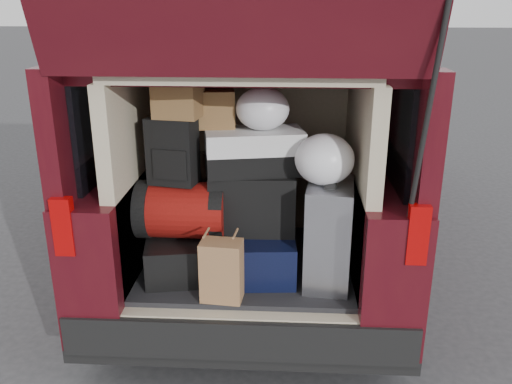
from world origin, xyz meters
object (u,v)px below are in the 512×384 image
red_duffel (182,210)px  twotone_duffel (254,151)px  black_hardshell (183,250)px  black_soft_case (253,201)px  backpack (173,151)px  kraft_bag (222,271)px  navy_hardshell (254,250)px  silver_roller (328,234)px

red_duffel → twotone_duffel: (0.41, 0.08, 0.33)m
black_hardshell → red_duffel: 0.28m
black_soft_case → backpack: size_ratio=1.31×
kraft_bag → backpack: backpack is taller
black_hardshell → twotone_duffel: twotone_duffel is taller
navy_hardshell → red_duffel: red_duffel is taller
backpack → twotone_duffel: size_ratio=0.69×
red_duffel → backpack: bearing=-176.8°
kraft_bag → backpack: size_ratio=0.90×
kraft_bag → navy_hardshell: bearing=72.6°
kraft_bag → black_hardshell: bearing=134.3°
black_soft_case → twotone_duffel: (0.01, 0.01, 0.30)m
silver_roller → black_soft_case: 0.47m
black_hardshell → kraft_bag: size_ratio=1.68×
navy_hardshell → backpack: size_ratio=1.52×
kraft_bag → backpack: bearing=139.5°
silver_roller → kraft_bag: size_ratio=1.75×
red_duffel → kraft_bag: bearing=-48.5°
black_hardshell → navy_hardshell: 0.42m
kraft_bag → twotone_duffel: (0.15, 0.39, 0.55)m
navy_hardshell → silver_roller: silver_roller is taller
black_hardshell → kraft_bag: 0.44m
silver_roller → backpack: size_ratio=1.58×
twotone_duffel → silver_roller: bearing=-31.9°
navy_hardshell → twotone_duffel: bearing=82.7°
black_soft_case → red_duffel: bearing=-171.6°
black_hardshell → backpack: size_ratio=1.52×
navy_hardshell → black_soft_case: bearing=97.3°
silver_roller → red_duffel: bearing=-179.0°
kraft_bag → red_duffel: 0.46m
black_hardshell → black_soft_case: bearing=-5.1°
kraft_bag → twotone_duffel: twotone_duffel is taller
black_hardshell → navy_hardshell: (0.42, 0.01, 0.01)m
silver_roller → black_soft_case: black_soft_case is taller
black_hardshell → black_soft_case: 0.52m
black_hardshell → navy_hardshell: navy_hardshell is taller
silver_roller → backpack: (-0.87, 0.08, 0.44)m
red_duffel → black_hardshell: bearing=114.8°
navy_hardshell → red_duffel: size_ratio=1.14×
red_duffel → backpack: size_ratio=1.34×
navy_hardshell → black_soft_case: black_soft_case is taller
silver_roller → red_duffel: size_ratio=1.18×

